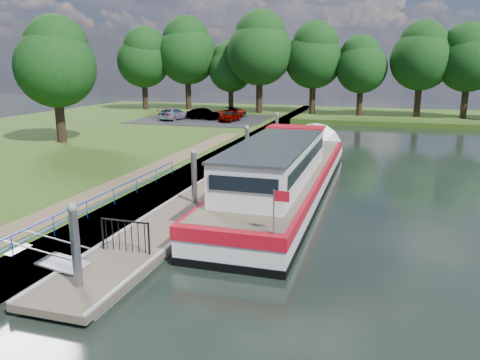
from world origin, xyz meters
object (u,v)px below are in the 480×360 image
(car_a, at_px, (230,116))
(barge, at_px, (288,173))
(pontoon, at_px, (225,184))
(car_b, at_px, (203,114))
(car_d, at_px, (229,113))
(car_c, at_px, (174,114))

(car_a, bearing_deg, barge, -56.18)
(pontoon, bearing_deg, barge, -2.93)
(car_b, distance_m, car_d, 3.19)
(car_b, bearing_deg, barge, -140.26)
(pontoon, height_order, car_a, car_a)
(pontoon, distance_m, car_b, 26.78)
(barge, relative_size, car_d, 4.92)
(pontoon, xyz_separation_m, car_c, (-13.84, 23.49, 1.29))
(barge, xyz_separation_m, car_b, (-14.34, 24.68, 0.36))
(pontoon, relative_size, car_a, 8.61)
(pontoon, height_order, car_d, car_d)
(car_c, height_order, car_d, car_c)
(car_c, bearing_deg, barge, 134.56)
(car_a, bearing_deg, car_d, 119.88)
(pontoon, relative_size, barge, 1.42)
(car_d, bearing_deg, car_a, -44.56)
(barge, distance_m, car_a, 26.22)
(pontoon, distance_m, car_d, 28.14)
(barge, bearing_deg, car_d, 114.20)
(barge, height_order, car_d, barge)
(pontoon, xyz_separation_m, car_a, (-7.34, 23.65, 1.24))
(car_b, xyz_separation_m, car_d, (2.22, 2.29, -0.01))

